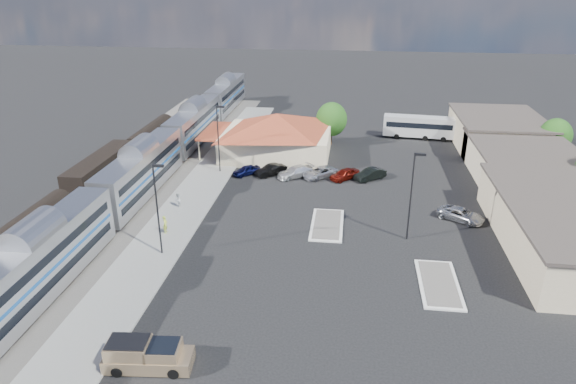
# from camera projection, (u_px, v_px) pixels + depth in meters

# --- Properties ---
(ground) EXTENTS (280.00, 280.00, 0.00)m
(ground) POSITION_uv_depth(u_px,v_px,m) (287.00, 232.00, 52.27)
(ground) COLOR black
(ground) RESTS_ON ground
(railbed) EXTENTS (16.00, 100.00, 0.12)m
(railbed) POSITION_uv_depth(u_px,v_px,m) (123.00, 191.00, 61.99)
(railbed) COLOR #4C4944
(railbed) RESTS_ON ground
(platform) EXTENTS (5.50, 92.00, 0.18)m
(platform) POSITION_uv_depth(u_px,v_px,m) (190.00, 202.00, 59.11)
(platform) COLOR gray
(platform) RESTS_ON ground
(passenger_train) EXTENTS (3.00, 104.00, 5.55)m
(passenger_train) POSITION_uv_depth(u_px,v_px,m) (142.00, 173.00, 59.80)
(passenger_train) COLOR silver
(passenger_train) RESTS_ON ground
(freight_cars) EXTENTS (2.80, 46.00, 4.00)m
(freight_cars) POSITION_uv_depth(u_px,v_px,m) (101.00, 173.00, 62.59)
(freight_cars) COLOR black
(freight_cars) RESTS_ON ground
(station_depot) EXTENTS (18.35, 12.24, 6.20)m
(station_depot) POSITION_uv_depth(u_px,v_px,m) (277.00, 134.00, 73.52)
(station_depot) COLOR #C7B191
(station_depot) RESTS_ON ground
(buildings_east) EXTENTS (14.40, 51.40, 4.80)m
(buildings_east) POSITION_uv_depth(u_px,v_px,m) (534.00, 174.00, 61.20)
(buildings_east) COLOR #C6B28C
(buildings_east) RESTS_ON ground
(traffic_island_south) EXTENTS (3.30, 7.50, 0.21)m
(traffic_island_south) POSITION_uv_depth(u_px,v_px,m) (327.00, 225.00, 53.59)
(traffic_island_south) COLOR silver
(traffic_island_south) RESTS_ON ground
(traffic_island_north) EXTENTS (3.30, 7.50, 0.21)m
(traffic_island_north) POSITION_uv_depth(u_px,v_px,m) (439.00, 284.00, 43.30)
(traffic_island_north) COLOR silver
(traffic_island_north) RESTS_ON ground
(lamp_plat_s) EXTENTS (1.08, 0.25, 9.00)m
(lamp_plat_s) POSITION_uv_depth(u_px,v_px,m) (158.00, 202.00, 45.97)
(lamp_plat_s) COLOR black
(lamp_plat_s) RESTS_ON ground
(lamp_plat_n) EXTENTS (1.08, 0.25, 9.00)m
(lamp_plat_n) POSITION_uv_depth(u_px,v_px,m) (219.00, 134.00, 66.08)
(lamp_plat_n) COLOR black
(lamp_plat_n) RESTS_ON ground
(lamp_lot) EXTENTS (1.08, 0.25, 9.00)m
(lamp_lot) POSITION_uv_depth(u_px,v_px,m) (413.00, 189.00, 48.80)
(lamp_lot) COLOR black
(lamp_lot) RESTS_ON ground
(tree_east_c) EXTENTS (4.41, 4.41, 6.21)m
(tree_east_c) POSITION_uv_depth(u_px,v_px,m) (555.00, 136.00, 70.64)
(tree_east_c) COLOR #382314
(tree_east_c) RESTS_ON ground
(tree_depot) EXTENTS (4.71, 4.71, 6.63)m
(tree_depot) POSITION_uv_depth(u_px,v_px,m) (332.00, 119.00, 77.79)
(tree_depot) COLOR #382314
(tree_depot) RESTS_ON ground
(pickup_truck) EXTENTS (5.93, 2.59, 1.99)m
(pickup_truck) POSITION_uv_depth(u_px,v_px,m) (149.00, 356.00, 33.86)
(pickup_truck) COLOR tan
(pickup_truck) RESTS_ON ground
(suv) EXTENTS (5.32, 4.53, 1.36)m
(suv) POSITION_uv_depth(u_px,v_px,m) (461.00, 215.00, 54.52)
(suv) COLOR #AAADB3
(suv) RESTS_ON ground
(coach_bus) EXTENTS (11.27, 3.50, 3.56)m
(coach_bus) POSITION_uv_depth(u_px,v_px,m) (419.00, 126.00, 81.68)
(coach_bus) COLOR white
(coach_bus) RESTS_ON ground
(person_a) EXTENTS (0.50, 0.71, 1.84)m
(person_a) POSITION_uv_depth(u_px,v_px,m) (165.00, 224.00, 51.43)
(person_a) COLOR #C3D944
(person_a) RESTS_ON platform
(person_b) EXTENTS (0.65, 0.81, 1.61)m
(person_b) POSITION_uv_depth(u_px,v_px,m) (178.00, 200.00, 57.32)
(person_b) COLOR silver
(person_b) RESTS_ON platform
(parked_car_a) EXTENTS (3.82, 3.59, 1.28)m
(parked_car_a) POSITION_uv_depth(u_px,v_px,m) (246.00, 170.00, 67.05)
(parked_car_a) COLOR #0C0F3C
(parked_car_a) RESTS_ON ground
(parked_car_b) EXTENTS (4.20, 3.94, 1.41)m
(parked_car_b) POSITION_uv_depth(u_px,v_px,m) (271.00, 170.00, 66.92)
(parked_car_b) COLOR black
(parked_car_b) RESTS_ON ground
(parked_car_c) EXTENTS (5.08, 4.65, 1.43)m
(parked_car_c) POSITION_uv_depth(u_px,v_px,m) (295.00, 172.00, 66.28)
(parked_car_c) COLOR silver
(parked_car_c) RESTS_ON ground
(parked_car_d) EXTENTS (5.04, 4.97, 1.35)m
(parked_car_d) POSITION_uv_depth(u_px,v_px,m) (320.00, 172.00, 66.20)
(parked_car_d) COLOR #9C9EA5
(parked_car_d) RESTS_ON ground
(parked_car_e) EXTENTS (4.18, 4.09, 1.42)m
(parked_car_e) POSITION_uv_depth(u_px,v_px,m) (345.00, 174.00, 65.54)
(parked_car_e) COLOR maroon
(parked_car_e) RESTS_ON ground
(parked_car_f) EXTENTS (4.36, 3.99, 1.45)m
(parked_car_f) POSITION_uv_depth(u_px,v_px,m) (370.00, 174.00, 65.43)
(parked_car_f) COLOR black
(parked_car_f) RESTS_ON ground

